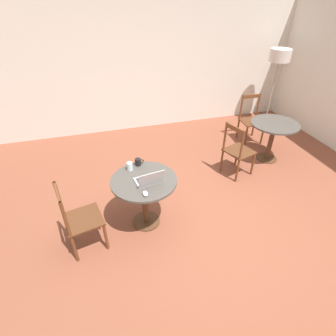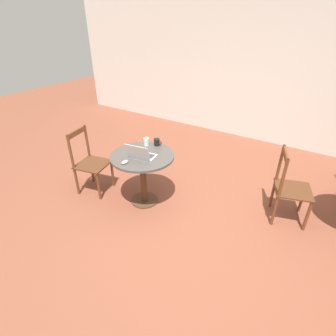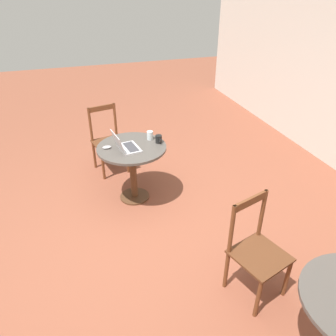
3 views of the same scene
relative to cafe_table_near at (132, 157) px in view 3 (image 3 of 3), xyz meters
name	(u,v)px [view 3 (image 3 of 3)]	position (x,y,z in m)	size (l,w,h in m)	color
ground_plane	(126,241)	(0.76, -0.27, -0.58)	(16.00, 16.00, 0.00)	brown
cafe_table_near	(132,157)	(0.00, 0.00, 0.00)	(0.82, 0.82, 0.72)	#51331E
chair_near_left	(108,141)	(-0.81, -0.18, -0.13)	(0.49, 0.49, 0.92)	brown
chair_mid_left	(256,251)	(1.69, 0.69, -0.13)	(0.52, 0.52, 0.92)	brown
laptop	(126,146)	(0.05, -0.08, 0.19)	(0.34, 0.31, 0.22)	#B7B7BC
mouse	(107,147)	(-0.04, -0.28, 0.16)	(0.06, 0.10, 0.03)	#B7B7BC
mug	(159,139)	(0.00, 0.33, 0.19)	(0.12, 0.08, 0.09)	black
drinking_glass	(150,135)	(-0.12, 0.26, 0.20)	(0.07, 0.07, 0.10)	silver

